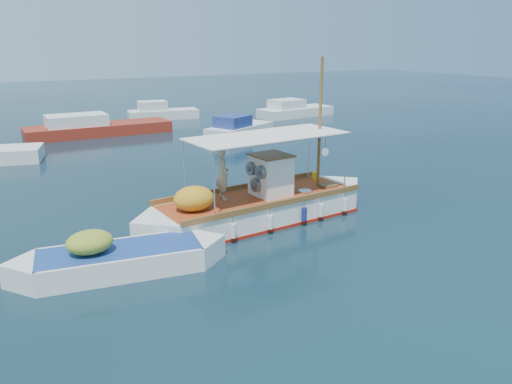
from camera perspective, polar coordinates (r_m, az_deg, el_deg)
ground at (r=18.82m, az=1.96°, el=-3.79°), size 160.00×160.00×0.00m
fishing_caique at (r=19.12m, az=0.23°, el=-1.67°), size 10.27×3.34×6.28m
dinghy at (r=15.60m, az=-15.45°, el=-7.61°), size 6.48×2.53×1.60m
bg_boat_n at (r=38.72m, az=-17.95°, el=6.92°), size 10.31×2.82×1.80m
bg_boat_ne at (r=36.35m, az=-2.02°, el=7.12°), size 6.02×4.48×1.80m
bg_boat_e at (r=46.44m, az=4.32°, el=9.21°), size 7.39×3.39×1.80m
bg_boat_far_n at (r=45.54m, az=-10.80°, el=8.82°), size 6.30×2.91×1.80m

